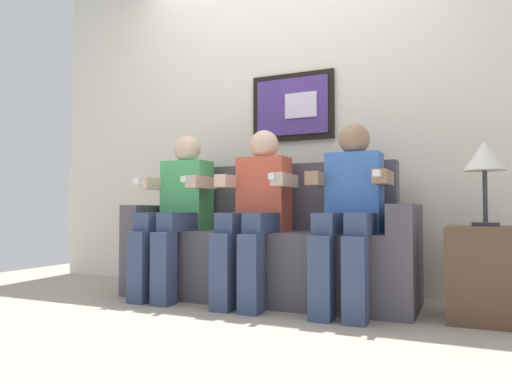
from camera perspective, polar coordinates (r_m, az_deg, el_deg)
name	(u,v)px	position (r m, az deg, el deg)	size (l,w,h in m)	color
ground_plane	(246,308)	(2.93, -1.25, -13.72)	(5.61, 5.61, 0.00)	#9E9384
back_wall_assembly	(290,115)	(3.64, 4.05, 9.16)	(4.31, 0.10, 2.60)	silver
couch	(267,252)	(3.18, 1.32, -7.12)	(1.91, 0.58, 0.90)	#514C56
person_on_left	(177,207)	(3.30, -9.39, -1.80)	(0.46, 0.56, 1.11)	#4CB266
person_in_middle	(257,207)	(3.01, 0.08, -1.80)	(0.46, 0.56, 1.11)	#D8593F
person_on_right	(350,207)	(2.82, 11.16, -1.74)	(0.46, 0.56, 1.11)	#3F72CC
side_table_right	(487,274)	(2.83, 25.86, -8.78)	(0.40, 0.40, 0.50)	brown
table_lamp	(485,160)	(2.87, 25.60, 3.48)	(0.22, 0.22, 0.46)	#333338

